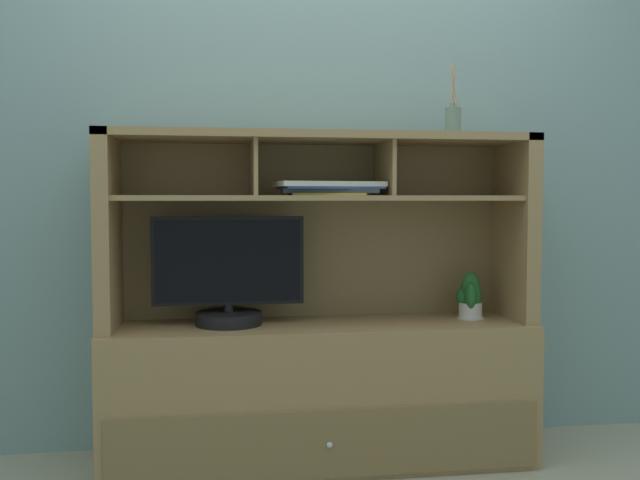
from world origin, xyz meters
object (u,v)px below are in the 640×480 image
Objects in this scene: magazine_stack_left at (329,188)px; diffuser_bottle at (453,121)px; potted_orchid at (470,298)px; media_console at (320,360)px; tv_monitor at (228,280)px.

diffuser_bottle is (0.52, 0.06, 0.28)m from magazine_stack_left.
magazine_stack_left reaches higher than potted_orchid.
potted_orchid is 0.66× the size of diffuser_bottle.
magazine_stack_left is 0.59m from diffuser_bottle.
media_console is 0.49m from tv_monitor.
diffuser_bottle is (-0.08, 0.00, 0.73)m from potted_orchid.
potted_orchid is 0.73m from diffuser_bottle.
tv_monitor is at bearing -179.89° from media_console.
media_console is 0.67m from potted_orchid.
potted_orchid is (0.63, 0.00, 0.24)m from media_console.
media_console is 8.69× the size of potted_orchid.
diffuser_bottle reaches higher than tv_monitor.
tv_monitor is 0.53m from magazine_stack_left.
potted_orchid is (0.99, 0.00, -0.09)m from tv_monitor.
media_console reaches higher than magazine_stack_left.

